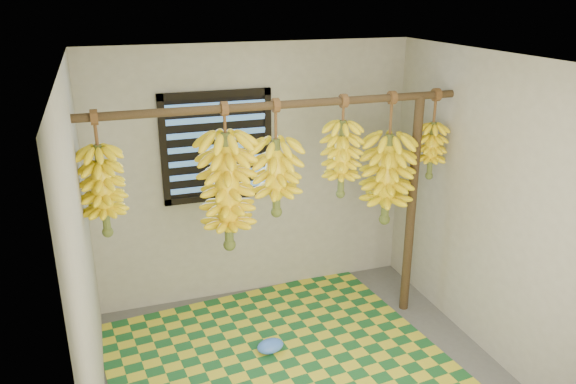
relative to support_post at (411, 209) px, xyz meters
name	(u,v)px	position (x,y,z in m)	size (l,w,h in m)	color
floor	(311,381)	(-1.20, -0.70, -1.00)	(3.00, 3.00, 0.01)	#545454
ceiling	(317,61)	(-1.20, -0.70, 1.40)	(3.00, 3.00, 0.01)	silver
wall_back	(255,174)	(-1.20, 0.80, 0.20)	(3.00, 0.01, 2.40)	gray
wall_left	(84,271)	(-2.71, -0.70, 0.20)	(0.01, 3.00, 2.40)	gray
wall_right	(495,212)	(0.30, -0.70, 0.20)	(0.01, 3.00, 2.40)	gray
window	(217,147)	(-1.55, 0.78, 0.50)	(1.00, 0.04, 1.00)	black
hanging_pole	(282,105)	(-1.20, 0.00, 1.00)	(0.06, 0.06, 3.00)	#45321C
support_post	(411,209)	(0.00, 0.00, 0.00)	(0.08, 0.08, 2.00)	#45321C
woven_mat	(273,354)	(-1.38, -0.29, -0.99)	(2.57, 2.06, 0.01)	#195727
plastic_bag	(270,346)	(-1.39, -0.25, -0.94)	(0.24, 0.17, 0.10)	#3E73E8
banana_bunch_a	(103,191)	(-2.55, 0.00, 0.46)	(0.31, 0.31, 0.93)	brown
banana_bunch_b	(227,192)	(-1.64, 0.00, 0.35)	(0.41, 0.41, 1.17)	brown
banana_bunch_c	(276,177)	(-1.25, 0.00, 0.43)	(0.39, 0.39, 0.94)	brown
banana_bunch_d	(342,159)	(-0.69, 0.00, 0.52)	(0.32, 0.32, 0.85)	brown
banana_bunch_e	(387,179)	(-0.26, 0.00, 0.31)	(0.42, 0.42, 1.13)	brown
banana_bunch_f	(431,150)	(0.15, 0.00, 0.52)	(0.26, 0.26, 0.78)	brown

